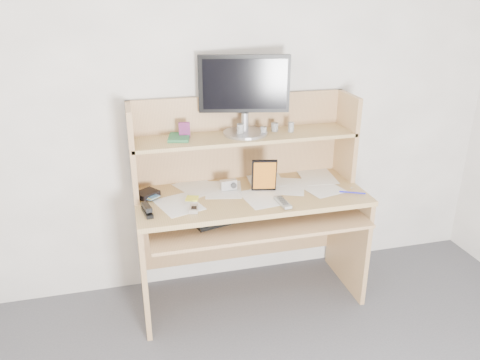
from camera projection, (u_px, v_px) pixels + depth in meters
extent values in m
cube|color=white|center=(238.00, 102.00, 2.96)|extent=(3.60, 0.04, 2.50)
cube|color=tan|center=(251.00, 196.00, 2.87)|extent=(1.40, 0.60, 0.03)
cube|color=tan|center=(142.00, 263.00, 2.86)|extent=(0.03, 0.56, 0.72)
cube|color=tan|center=(348.00, 236.00, 3.17)|extent=(0.03, 0.56, 0.72)
cube|color=tan|center=(240.00, 231.00, 3.28)|extent=(1.34, 0.02, 0.41)
cube|color=tan|center=(256.00, 218.00, 2.80)|extent=(1.28, 0.55, 0.02)
cube|color=tan|center=(239.00, 137.00, 3.02)|extent=(1.40, 0.02, 0.55)
cube|color=tan|center=(132.00, 152.00, 2.74)|extent=(0.03, 0.30, 0.55)
cube|color=tan|center=(346.00, 136.00, 3.05)|extent=(0.03, 0.30, 0.55)
cube|color=tan|center=(245.00, 137.00, 2.88)|extent=(1.38, 0.30, 0.02)
cube|color=white|center=(251.00, 193.00, 2.87)|extent=(1.32, 0.54, 0.01)
cube|color=black|center=(231.00, 215.00, 2.79)|extent=(0.51, 0.29, 0.02)
cube|color=black|center=(231.00, 213.00, 2.78)|extent=(0.47, 0.28, 0.01)
cube|color=gray|center=(283.00, 202.00, 2.72)|extent=(0.06, 0.17, 0.02)
cube|color=#BCBDBF|center=(194.00, 208.00, 2.63)|extent=(0.07, 0.10, 0.02)
cube|color=black|center=(147.00, 209.00, 2.60)|extent=(0.06, 0.15, 0.04)
cube|color=black|center=(147.00, 194.00, 2.81)|extent=(0.16, 0.16, 0.03)
cube|color=#E9F540|center=(192.00, 199.00, 2.79)|extent=(0.09, 0.09, 0.01)
cube|color=#B3B4B6|center=(228.00, 185.00, 2.90)|extent=(0.10, 0.05, 0.06)
cube|color=black|center=(264.00, 175.00, 2.84)|extent=(0.15, 0.05, 0.21)
cylinder|color=#1917AD|center=(352.00, 192.00, 2.86)|extent=(0.14, 0.08, 0.01)
cube|color=maroon|center=(184.00, 130.00, 2.81)|extent=(0.07, 0.03, 0.09)
cube|color=#338147|center=(179.00, 137.00, 2.80)|extent=(0.16, 0.19, 0.02)
cylinder|color=black|center=(264.00, 131.00, 2.86)|extent=(0.05, 0.05, 0.05)
cylinder|color=white|center=(240.00, 130.00, 2.85)|extent=(0.05, 0.05, 0.07)
cylinder|color=black|center=(275.00, 127.00, 2.94)|extent=(0.05, 0.05, 0.05)
cylinder|color=silver|center=(291.00, 127.00, 2.93)|extent=(0.04, 0.04, 0.06)
cylinder|color=#A2A2A6|center=(245.00, 133.00, 2.89)|extent=(0.28, 0.28, 0.02)
cylinder|color=#A2A2A6|center=(245.00, 122.00, 2.87)|extent=(0.05, 0.05, 0.11)
cube|color=black|center=(244.00, 84.00, 2.81)|extent=(0.55, 0.15, 0.34)
cube|color=black|center=(245.00, 84.00, 2.79)|extent=(0.49, 0.11, 0.30)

